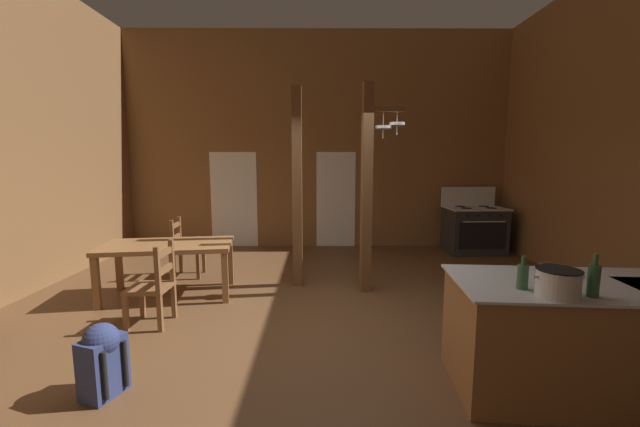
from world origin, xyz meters
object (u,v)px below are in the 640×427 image
at_px(dining_table, 168,250).
at_px(stockpot_on_counter, 558,283).
at_px(ladderback_chair_near_window, 154,286).
at_px(bottle_tall_on_counter, 594,280).
at_px(stove_range, 474,229).
at_px(kitchen_island, 591,338).
at_px(mixing_bowl_on_counter, 553,270).
at_px(backpack, 102,358).
at_px(bottle_short_on_counter, 523,276).
at_px(ladderback_chair_by_post, 185,249).

height_order(dining_table, stockpot_on_counter, stockpot_on_counter).
relative_size(ladderback_chair_near_window, bottle_tall_on_counter, 3.09).
xyz_separation_m(stove_range, bottle_tall_on_counter, (-1.25, -5.08, 0.55)).
relative_size(kitchen_island, stockpot_on_counter, 6.15).
xyz_separation_m(stove_range, mixing_bowl_on_counter, (-1.21, -4.56, 0.47)).
bearing_deg(dining_table, backpack, -81.35).
relative_size(kitchen_island, bottle_short_on_counter, 8.89).
bearing_deg(kitchen_island, mixing_bowl_on_counter, 132.67).
distance_m(backpack, mixing_bowl_on_counter, 3.74).
xyz_separation_m(kitchen_island, bottle_tall_on_counter, (-0.25, -0.30, 0.58)).
height_order(stove_range, bottle_tall_on_counter, stove_range).
relative_size(ladderback_chair_by_post, bottle_short_on_counter, 3.79).
bearing_deg(dining_table, ladderback_chair_by_post, 95.74).
height_order(kitchen_island, ladderback_chair_near_window, ladderback_chair_near_window).
relative_size(ladderback_chair_near_window, mixing_bowl_on_counter, 4.36).
xyz_separation_m(backpack, bottle_short_on_counter, (3.23, -0.11, 0.70)).
bearing_deg(stockpot_on_counter, mixing_bowl_on_counter, 61.06).
bearing_deg(bottle_short_on_counter, kitchen_island, 11.18).
bearing_deg(kitchen_island, bottle_short_on_counter, -168.82).
distance_m(ladderback_chair_near_window, bottle_tall_on_counter, 4.16).
distance_m(stove_range, ladderback_chair_near_window, 6.12).
height_order(ladderback_chair_by_post, stockpot_on_counter, stockpot_on_counter).
height_order(bottle_tall_on_counter, bottle_short_on_counter, bottle_tall_on_counter).
height_order(kitchen_island, bottle_short_on_counter, bottle_short_on_counter).
height_order(kitchen_island, stove_range, stove_range).
xyz_separation_m(stockpot_on_counter, mixing_bowl_on_counter, (0.29, 0.52, -0.06)).
bearing_deg(mixing_bowl_on_counter, ladderback_chair_near_window, 164.08).
bearing_deg(ladderback_chair_by_post, bottle_short_on_counter, -42.04).
bearing_deg(kitchen_island, bottle_tall_on_counter, -129.81).
bearing_deg(stove_range, stockpot_on_counter, -106.42).
bearing_deg(dining_table, bottle_tall_on_counter, -32.67).
height_order(ladderback_chair_by_post, mixing_bowl_on_counter, mixing_bowl_on_counter).
xyz_separation_m(kitchen_island, ladderback_chair_by_post, (-4.33, 3.18, -0.00)).
height_order(backpack, mixing_bowl_on_counter, mixing_bowl_on_counter).
bearing_deg(stove_range, ladderback_chair_by_post, -163.27).
height_order(ladderback_chair_near_window, bottle_tall_on_counter, bottle_tall_on_counter).
height_order(stove_range, ladderback_chair_by_post, stove_range).
height_order(mixing_bowl_on_counter, bottle_short_on_counter, bottle_short_on_counter).
relative_size(stove_range, ladderback_chair_by_post, 1.39).
height_order(kitchen_island, mixing_bowl_on_counter, mixing_bowl_on_counter).
relative_size(dining_table, backpack, 3.03).
distance_m(stockpot_on_counter, bottle_short_on_counter, 0.23).
bearing_deg(ladderback_chair_near_window, dining_table, 101.77).
bearing_deg(mixing_bowl_on_counter, ladderback_chair_by_post, 144.35).
xyz_separation_m(ladderback_chair_near_window, stockpot_on_counter, (3.54, -1.61, 0.56)).
bearing_deg(dining_table, stove_range, 25.69).
xyz_separation_m(ladderback_chair_near_window, mixing_bowl_on_counter, (3.83, -1.09, 0.50)).
relative_size(ladderback_chair_by_post, backpack, 1.59).
xyz_separation_m(stove_range, dining_table, (-5.24, -2.52, 0.17)).
distance_m(stove_range, bottle_tall_on_counter, 5.26).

